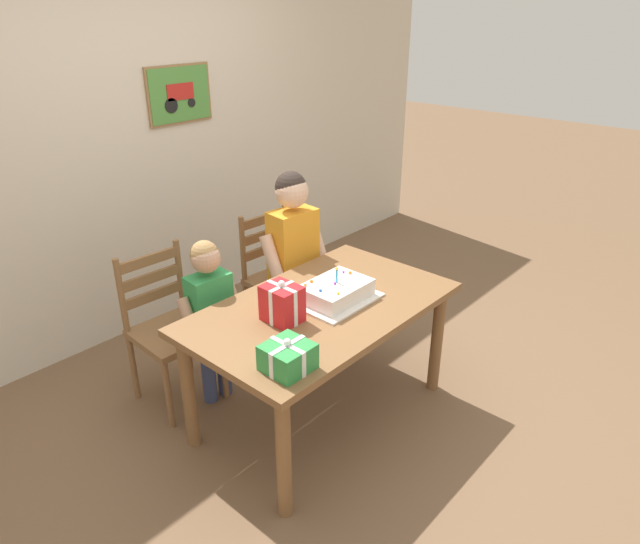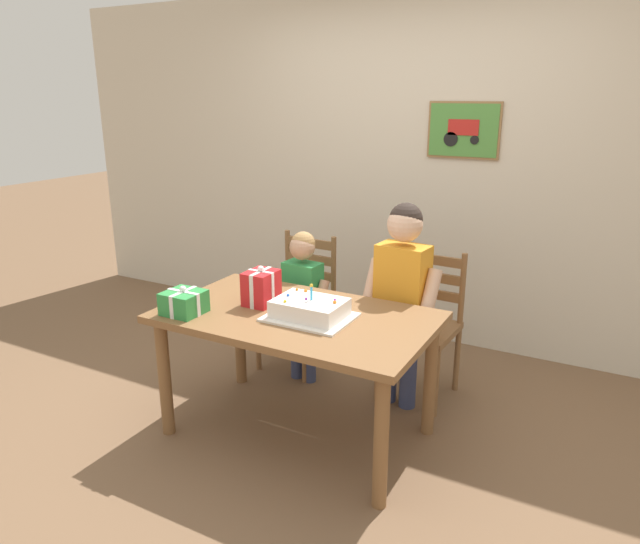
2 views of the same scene
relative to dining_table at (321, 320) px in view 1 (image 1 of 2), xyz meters
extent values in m
plane|color=brown|center=(0.00, 0.00, -0.63)|extent=(20.00, 20.00, 0.00)
cube|color=beige|center=(0.00, 1.70, 0.67)|extent=(6.40, 0.08, 2.60)
cube|color=olive|center=(0.39, 1.65, 0.98)|extent=(0.51, 0.02, 0.39)
cube|color=#4C8E3D|center=(0.39, 1.64, 0.98)|extent=(0.48, 0.01, 0.36)
cube|color=red|center=(0.39, 1.64, 1.00)|extent=(0.22, 0.01, 0.11)
cylinder|color=black|center=(0.31, 1.64, 0.91)|extent=(0.10, 0.01, 0.10)
cylinder|color=black|center=(0.47, 1.64, 0.91)|extent=(0.06, 0.01, 0.06)
cube|color=brown|center=(0.00, 0.00, 0.08)|extent=(1.45, 0.86, 0.04)
cylinder|color=brown|center=(-0.65, -0.35, -0.29)|extent=(0.07, 0.07, 0.68)
cylinder|color=brown|center=(0.65, -0.35, -0.29)|extent=(0.07, 0.07, 0.68)
cylinder|color=brown|center=(-0.65, 0.35, -0.29)|extent=(0.07, 0.07, 0.68)
cylinder|color=brown|center=(0.65, 0.35, -0.29)|extent=(0.07, 0.07, 0.68)
cube|color=white|center=(0.09, -0.02, 0.10)|extent=(0.44, 0.34, 0.01)
cube|color=white|center=(0.09, -0.02, 0.15)|extent=(0.36, 0.26, 0.09)
cylinder|color=#33ADE5|center=(0.10, -0.02, 0.23)|extent=(0.01, 0.01, 0.07)
sphere|color=yellow|center=(0.10, -0.02, 0.28)|extent=(0.02, 0.02, 0.02)
sphere|color=yellow|center=(0.00, -0.11, 0.20)|extent=(0.02, 0.02, 0.02)
sphere|color=orange|center=(-0.04, 0.08, 0.20)|extent=(0.02, 0.02, 0.02)
sphere|color=orange|center=(0.01, 0.08, 0.20)|extent=(0.02, 0.02, 0.02)
sphere|color=orange|center=(0.23, -0.01, 0.20)|extent=(0.02, 0.02, 0.02)
sphere|color=purple|center=(0.08, -0.03, 0.20)|extent=(0.01, 0.01, 0.01)
sphere|color=purple|center=(0.21, 0.03, 0.20)|extent=(0.01, 0.01, 0.01)
sphere|color=blue|center=(-0.04, -0.03, 0.20)|extent=(0.02, 0.02, 0.02)
cube|color=#2D8E42|center=(-0.53, -0.28, 0.16)|extent=(0.20, 0.19, 0.12)
cube|color=white|center=(-0.53, -0.28, 0.16)|extent=(0.20, 0.02, 0.13)
cube|color=white|center=(-0.53, -0.28, 0.16)|extent=(0.02, 0.20, 0.13)
sphere|color=white|center=(-0.53, -0.28, 0.23)|extent=(0.04, 0.04, 0.04)
cube|color=red|center=(-0.25, 0.04, 0.19)|extent=(0.15, 0.19, 0.19)
cube|color=white|center=(-0.25, 0.04, 0.19)|extent=(0.16, 0.02, 0.20)
cube|color=white|center=(-0.25, 0.04, 0.19)|extent=(0.02, 0.19, 0.20)
sphere|color=white|center=(-0.25, 0.04, 0.30)|extent=(0.04, 0.04, 0.04)
cube|color=brown|center=(-0.45, 0.74, -0.18)|extent=(0.44, 0.44, 0.04)
cylinder|color=brown|center=(-0.27, 0.54, -0.41)|extent=(0.04, 0.04, 0.43)
cylinder|color=brown|center=(-0.65, 0.56, -0.41)|extent=(0.04, 0.04, 0.43)
cylinder|color=brown|center=(-0.25, 0.92, -0.41)|extent=(0.04, 0.04, 0.43)
cylinder|color=brown|center=(-0.63, 0.94, -0.41)|extent=(0.04, 0.04, 0.43)
cylinder|color=brown|center=(-0.25, 0.92, 0.07)|extent=(0.04, 0.04, 0.45)
cylinder|color=brown|center=(-0.63, 0.94, 0.07)|extent=(0.04, 0.04, 0.45)
cube|color=brown|center=(-0.44, 0.93, 0.00)|extent=(0.36, 0.04, 0.06)
cube|color=brown|center=(-0.44, 0.93, 0.11)|extent=(0.36, 0.04, 0.06)
cube|color=brown|center=(-0.44, 0.93, 0.23)|extent=(0.36, 0.04, 0.06)
cube|color=brown|center=(0.45, 0.74, -0.18)|extent=(0.44, 0.44, 0.04)
cylinder|color=brown|center=(0.63, 0.54, -0.41)|extent=(0.04, 0.04, 0.43)
cylinder|color=brown|center=(0.25, 0.56, -0.41)|extent=(0.04, 0.04, 0.43)
cylinder|color=brown|center=(0.65, 0.92, -0.41)|extent=(0.04, 0.04, 0.43)
cylinder|color=brown|center=(0.27, 0.94, -0.41)|extent=(0.04, 0.04, 0.43)
cylinder|color=brown|center=(0.65, 0.92, 0.07)|extent=(0.04, 0.04, 0.45)
cylinder|color=brown|center=(0.27, 0.94, 0.07)|extent=(0.04, 0.04, 0.45)
cube|color=brown|center=(0.46, 0.93, 0.00)|extent=(0.36, 0.04, 0.06)
cube|color=brown|center=(0.46, 0.93, 0.11)|extent=(0.36, 0.04, 0.06)
cube|color=brown|center=(0.46, 0.93, 0.23)|extent=(0.36, 0.04, 0.06)
cylinder|color=#38426B|center=(0.44, 0.57, -0.39)|extent=(0.10, 0.10, 0.47)
cylinder|color=#38426B|center=(0.31, 0.58, -0.39)|extent=(0.10, 0.10, 0.47)
cube|color=orange|center=(0.38, 0.58, 0.12)|extent=(0.31, 0.21, 0.54)
cylinder|color=#E0B293|center=(0.56, 0.52, 0.10)|extent=(0.10, 0.23, 0.36)
cylinder|color=#E0B293|center=(0.19, 0.56, 0.10)|extent=(0.10, 0.23, 0.36)
sphere|color=#E0B293|center=(0.38, 0.58, 0.51)|extent=(0.20, 0.20, 0.20)
sphere|color=#2D231E|center=(0.38, 0.59, 0.54)|extent=(0.19, 0.19, 0.19)
cylinder|color=#38426B|center=(-0.24, 0.57, -0.44)|extent=(0.08, 0.08, 0.38)
cylinder|color=#38426B|center=(-0.35, 0.58, -0.44)|extent=(0.08, 0.08, 0.38)
cube|color=#2D934C|center=(-0.30, 0.58, -0.03)|extent=(0.25, 0.17, 0.44)
cylinder|color=tan|center=(-0.15, 0.53, -0.04)|extent=(0.08, 0.19, 0.29)
cylinder|color=tan|center=(-0.45, 0.56, -0.04)|extent=(0.08, 0.19, 0.29)
sphere|color=tan|center=(-0.30, 0.58, 0.29)|extent=(0.16, 0.16, 0.16)
sphere|color=#A87F4C|center=(-0.30, 0.59, 0.31)|extent=(0.16, 0.16, 0.16)
camera|label=1|loc=(-1.99, -1.77, 1.56)|focal=32.05mm
camera|label=2|loc=(1.49, -2.49, 1.23)|focal=32.68mm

